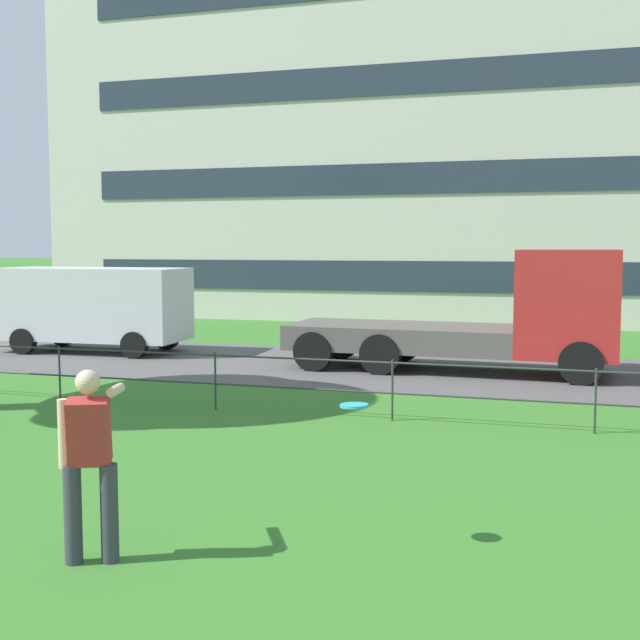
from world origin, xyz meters
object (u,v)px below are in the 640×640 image
object	(u,v)px
panel_van_far_left	(93,304)
flatbed_truck_far_right	(499,319)
person_thrower	(90,459)
frisbee	(354,406)
apartment_building_background	(447,144)

from	to	relation	value
panel_van_far_left	flatbed_truck_far_right	xyz separation A→B (m)	(10.67, -0.56, -0.05)
person_thrower	frisbee	xyz separation A→B (m)	(2.16, 1.05, 0.41)
person_thrower	panel_van_far_left	size ratio (longest dim) A/B	0.35
flatbed_truck_far_right	apartment_building_background	distance (m)	18.28
panel_van_far_left	flatbed_truck_far_right	distance (m)	10.68
frisbee	flatbed_truck_far_right	world-z (taller)	flatbed_truck_far_right
person_thrower	frisbee	world-z (taller)	person_thrower
person_thrower	apartment_building_background	distance (m)	29.88
panel_van_far_left	person_thrower	bearing A→B (deg)	-57.71
person_thrower	panel_van_far_left	bearing A→B (deg)	122.29
frisbee	flatbed_truck_far_right	xyz separation A→B (m)	(0.37, 11.27, -0.14)
panel_van_far_left	apartment_building_background	size ratio (longest dim) A/B	0.17
frisbee	flatbed_truck_far_right	distance (m)	11.27
panel_van_far_left	apartment_building_background	distance (m)	18.69
apartment_building_background	flatbed_truck_far_right	bearing A→B (deg)	-77.56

